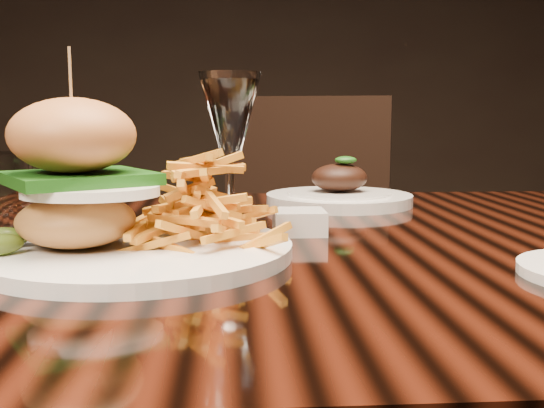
{
  "coord_description": "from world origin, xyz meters",
  "views": [
    {
      "loc": [
        -0.08,
        -0.76,
        0.9
      ],
      "look_at": [
        -0.04,
        -0.12,
        0.81
      ],
      "focal_mm": 42.0,
      "sensor_mm": 36.0,
      "label": 1
    }
  ],
  "objects": [
    {
      "name": "water_tumbler",
      "position": [
        -0.36,
        0.01,
        0.8
      ],
      "size": [
        0.08,
        0.08,
        0.11
      ],
      "primitive_type": "cylinder",
      "color": "white",
      "rests_on": "dining_table"
    },
    {
      "name": "ramekin",
      "position": [
        0.0,
        0.03,
        0.77
      ],
      "size": [
        0.08,
        0.08,
        0.03
      ],
      "primitive_type": "cube",
      "rotation": [
        0.0,
        0.0,
        0.24
      ],
      "color": "white",
      "rests_on": "dining_table"
    },
    {
      "name": "far_dish",
      "position": [
        0.1,
        0.29,
        0.77
      ],
      "size": [
        0.24,
        0.24,
        0.08
      ],
      "rotation": [
        0.0,
        0.0,
        0.04
      ],
      "color": "white",
      "rests_on": "dining_table"
    },
    {
      "name": "wine_glass",
      "position": [
        -0.08,
        -0.01,
        0.9
      ],
      "size": [
        0.07,
        0.07,
        0.2
      ],
      "color": "white",
      "rests_on": "dining_table"
    },
    {
      "name": "dining_table",
      "position": [
        0.0,
        0.0,
        0.67
      ],
      "size": [
        1.6,
        0.9,
        0.75
      ],
      "color": "black",
      "rests_on": "ground"
    },
    {
      "name": "chair_far",
      "position": [
        0.1,
        0.89,
        0.54
      ],
      "size": [
        0.57,
        0.57,
        0.95
      ],
      "rotation": [
        0.0,
        0.0,
        -0.27
      ],
      "color": "black",
      "rests_on": "ground"
    },
    {
      "name": "burger_plate",
      "position": [
        -0.18,
        -0.09,
        0.81
      ],
      "size": [
        0.33,
        0.33,
        0.22
      ],
      "rotation": [
        0.0,
        0.0,
        0.33
      ],
      "color": "white",
      "rests_on": "dining_table"
    }
  ]
}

